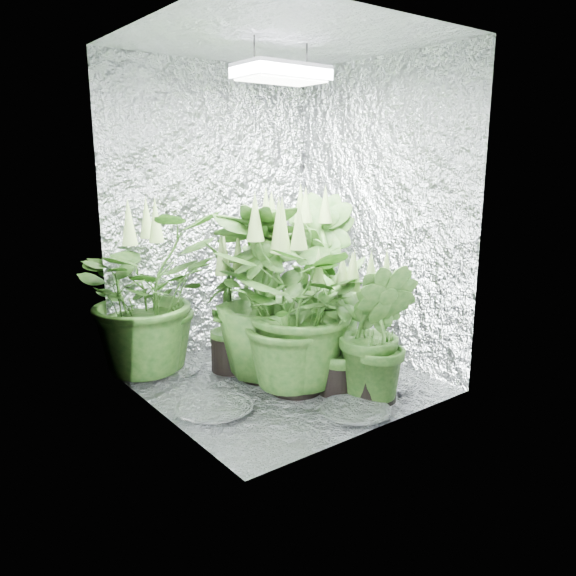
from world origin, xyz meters
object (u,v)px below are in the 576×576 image
at_px(grow_lamp, 282,73).
at_px(plant_b, 230,309).
at_px(plant_g, 376,334).
at_px(circulation_fan, 299,321).
at_px(plant_d, 264,294).
at_px(plant_e, 296,304).
at_px(plant_f, 339,328).
at_px(plant_c, 319,280).
at_px(plant_a, 145,293).

height_order(grow_lamp, plant_b, grow_lamp).
height_order(plant_g, circulation_fan, plant_g).
height_order(grow_lamp, plant_d, grow_lamp).
distance_m(grow_lamp, plant_e, 1.30).
height_order(plant_b, plant_d, plant_d).
relative_size(plant_d, plant_f, 1.35).
relative_size(plant_c, plant_d, 1.01).
bearing_deg(circulation_fan, plant_e, -127.76).
height_order(plant_e, plant_g, plant_e).
height_order(plant_b, plant_g, plant_b).
distance_m(grow_lamp, plant_f, 1.48).
bearing_deg(plant_e, plant_c, 36.33).
bearing_deg(plant_b, plant_f, -65.45).
relative_size(plant_a, plant_b, 1.23).
bearing_deg(plant_d, plant_e, -84.60).
xyz_separation_m(plant_a, plant_d, (0.56, -0.51, 0.01)).
bearing_deg(plant_b, plant_a, 148.50).
bearing_deg(plant_g, circulation_fan, 72.80).
bearing_deg(plant_g, plant_d, 114.96).
bearing_deg(plant_b, grow_lamp, -67.65).
relative_size(plant_a, plant_f, 1.29).
bearing_deg(grow_lamp, plant_f, -63.12).
relative_size(grow_lamp, plant_a, 0.44).
relative_size(plant_b, circulation_fan, 2.93).
height_order(plant_a, plant_f, plant_a).
xyz_separation_m(plant_a, plant_e, (0.58, -0.80, -0.00)).
xyz_separation_m(grow_lamp, plant_e, (-0.02, -0.16, -1.29)).
relative_size(plant_e, plant_f, 1.29).
height_order(grow_lamp, circulation_fan, grow_lamp).
xyz_separation_m(plant_d, circulation_fan, (0.67, 0.49, -0.41)).
xyz_separation_m(plant_f, plant_g, (0.10, -0.21, -0.00)).
bearing_deg(plant_a, plant_f, -51.68).
bearing_deg(plant_f, plant_a, 128.32).
height_order(plant_e, plant_f, plant_e).
height_order(plant_a, circulation_fan, plant_a).
bearing_deg(plant_e, plant_g, -53.32).
bearing_deg(plant_a, plant_b, -31.50).
height_order(plant_d, plant_e, plant_d).
height_order(grow_lamp, plant_f, grow_lamp).
distance_m(plant_g, circulation_fan, 1.24).
distance_m(grow_lamp, circulation_fan, 1.91).
distance_m(plant_f, circulation_fan, 1.09).
bearing_deg(plant_a, plant_e, -53.85).
relative_size(plant_a, plant_c, 0.94).
relative_size(grow_lamp, plant_b, 0.54).
distance_m(plant_c, plant_g, 0.77).
height_order(plant_c, plant_f, plant_c).
height_order(grow_lamp, plant_e, grow_lamp).
relative_size(grow_lamp, plant_c, 0.42).
bearing_deg(plant_f, grow_lamp, 116.88).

